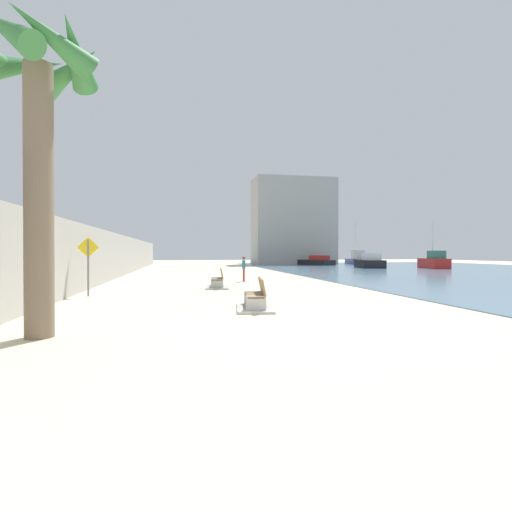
{
  "coord_description": "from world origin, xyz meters",
  "views": [
    {
      "loc": [
        -2.72,
        -9.13,
        1.78
      ],
      "look_at": [
        2.15,
        15.92,
        1.53
      ],
      "focal_mm": 26.62,
      "sensor_mm": 36.0,
      "label": 1
    }
  ],
  "objects_px": {
    "bench_far": "(218,283)",
    "person_walking": "(244,267)",
    "pedestrian_sign": "(88,259)",
    "bench_near": "(255,302)",
    "boat_mid_bay": "(357,259)",
    "boat_far_left": "(316,261)",
    "boat_distant": "(370,262)",
    "palm_tree": "(39,109)",
    "boat_outer": "(434,262)"
  },
  "relations": [
    {
      "from": "bench_near",
      "to": "boat_mid_bay",
      "type": "xyz_separation_m",
      "value": [
        22.97,
        40.32,
        0.56
      ]
    },
    {
      "from": "boat_mid_bay",
      "to": "boat_distant",
      "type": "bearing_deg",
      "value": -109.59
    },
    {
      "from": "person_walking",
      "to": "boat_distant",
      "type": "height_order",
      "value": "boat_distant"
    },
    {
      "from": "bench_far",
      "to": "pedestrian_sign",
      "type": "bearing_deg",
      "value": -154.6
    },
    {
      "from": "boat_far_left",
      "to": "bench_far",
      "type": "bearing_deg",
      "value": -117.99
    },
    {
      "from": "bench_far",
      "to": "boat_distant",
      "type": "height_order",
      "value": "boat_distant"
    },
    {
      "from": "boat_mid_bay",
      "to": "pedestrian_sign",
      "type": "xyz_separation_m",
      "value": [
        -28.96,
        -35.6,
        0.71
      ]
    },
    {
      "from": "person_walking",
      "to": "boat_far_left",
      "type": "distance_m",
      "value": 30.58
    },
    {
      "from": "person_walking",
      "to": "boat_far_left",
      "type": "relative_size",
      "value": 0.24
    },
    {
      "from": "boat_mid_bay",
      "to": "boat_outer",
      "type": "bearing_deg",
      "value": -83.63
    },
    {
      "from": "boat_far_left",
      "to": "pedestrian_sign",
      "type": "distance_m",
      "value": 39.95
    },
    {
      "from": "bench_near",
      "to": "pedestrian_sign",
      "type": "xyz_separation_m",
      "value": [
        -5.99,
        4.72,
        1.27
      ]
    },
    {
      "from": "person_walking",
      "to": "pedestrian_sign",
      "type": "bearing_deg",
      "value": -138.94
    },
    {
      "from": "bench_near",
      "to": "boat_distant",
      "type": "xyz_separation_m",
      "value": [
        18.6,
        28.03,
        0.43
      ]
    },
    {
      "from": "bench_far",
      "to": "boat_outer",
      "type": "relative_size",
      "value": 0.43
    },
    {
      "from": "boat_distant",
      "to": "palm_tree",
      "type": "bearing_deg",
      "value": -127.49
    },
    {
      "from": "palm_tree",
      "to": "bench_far",
      "type": "height_order",
      "value": "palm_tree"
    },
    {
      "from": "boat_mid_bay",
      "to": "pedestrian_sign",
      "type": "distance_m",
      "value": 45.9
    },
    {
      "from": "bench_near",
      "to": "person_walking",
      "type": "distance_m",
      "value": 11.29
    },
    {
      "from": "boat_mid_bay",
      "to": "boat_distant",
      "type": "distance_m",
      "value": 13.04
    },
    {
      "from": "boat_mid_bay",
      "to": "boat_distant",
      "type": "relative_size",
      "value": 1.21
    },
    {
      "from": "bench_near",
      "to": "boat_outer",
      "type": "distance_m",
      "value": 35.23
    },
    {
      "from": "boat_far_left",
      "to": "pedestrian_sign",
      "type": "xyz_separation_m",
      "value": [
        -21.86,
        -33.42,
        0.97
      ]
    },
    {
      "from": "palm_tree",
      "to": "pedestrian_sign",
      "type": "bearing_deg",
      "value": 96.0
    },
    {
      "from": "person_walking",
      "to": "boat_outer",
      "type": "xyz_separation_m",
      "value": [
        23.23,
        13.97,
        -0.1
      ]
    },
    {
      "from": "boat_outer",
      "to": "pedestrian_sign",
      "type": "bearing_deg",
      "value": -146.31
    },
    {
      "from": "bench_near",
      "to": "pedestrian_sign",
      "type": "distance_m",
      "value": 7.73
    },
    {
      "from": "person_walking",
      "to": "boat_outer",
      "type": "distance_m",
      "value": 27.11
    },
    {
      "from": "palm_tree",
      "to": "pedestrian_sign",
      "type": "distance_m",
      "value": 8.4
    },
    {
      "from": "bench_far",
      "to": "person_walking",
      "type": "relative_size",
      "value": 1.43
    },
    {
      "from": "bench_near",
      "to": "person_walking",
      "type": "xyz_separation_m",
      "value": [
        1.43,
        11.18,
        0.64
      ]
    },
    {
      "from": "bench_far",
      "to": "boat_outer",
      "type": "height_order",
      "value": "boat_outer"
    },
    {
      "from": "palm_tree",
      "to": "pedestrian_sign",
      "type": "relative_size",
      "value": 2.8
    },
    {
      "from": "boat_far_left",
      "to": "palm_tree",
      "type": "bearing_deg",
      "value": -117.12
    },
    {
      "from": "person_walking",
      "to": "bench_far",
      "type": "bearing_deg",
      "value": -116.69
    },
    {
      "from": "palm_tree",
      "to": "pedestrian_sign",
      "type": "xyz_separation_m",
      "value": [
        -0.81,
        7.68,
        -3.29
      ]
    },
    {
      "from": "boat_far_left",
      "to": "boat_distant",
      "type": "xyz_separation_m",
      "value": [
        2.73,
        -10.11,
        0.13
      ]
    },
    {
      "from": "bench_near",
      "to": "boat_outer",
      "type": "relative_size",
      "value": 0.43
    },
    {
      "from": "person_walking",
      "to": "bench_near",
      "type": "bearing_deg",
      "value": -97.29
    },
    {
      "from": "palm_tree",
      "to": "boat_outer",
      "type": "xyz_separation_m",
      "value": [
        29.85,
        28.12,
        -4.01
      ]
    },
    {
      "from": "bench_far",
      "to": "bench_near",
      "type": "bearing_deg",
      "value": -86.0
    },
    {
      "from": "bench_far",
      "to": "boat_far_left",
      "type": "distance_m",
      "value": 34.91
    },
    {
      "from": "palm_tree",
      "to": "boat_distant",
      "type": "height_order",
      "value": "palm_tree"
    },
    {
      "from": "person_walking",
      "to": "pedestrian_sign",
      "type": "height_order",
      "value": "pedestrian_sign"
    },
    {
      "from": "bench_far",
      "to": "boat_mid_bay",
      "type": "bearing_deg",
      "value": 54.57
    },
    {
      "from": "bench_far",
      "to": "person_walking",
      "type": "xyz_separation_m",
      "value": [
        1.94,
        3.86,
        0.64
      ]
    },
    {
      "from": "bench_far",
      "to": "person_walking",
      "type": "bearing_deg",
      "value": 63.31
    },
    {
      "from": "palm_tree",
      "to": "boat_outer",
      "type": "distance_m",
      "value": 41.2
    },
    {
      "from": "boat_distant",
      "to": "pedestrian_sign",
      "type": "relative_size",
      "value": 2.21
    },
    {
      "from": "boat_far_left",
      "to": "boat_mid_bay",
      "type": "height_order",
      "value": "boat_mid_bay"
    }
  ]
}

